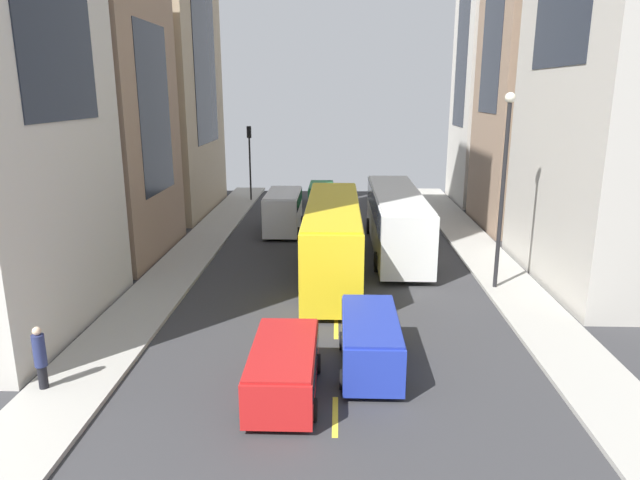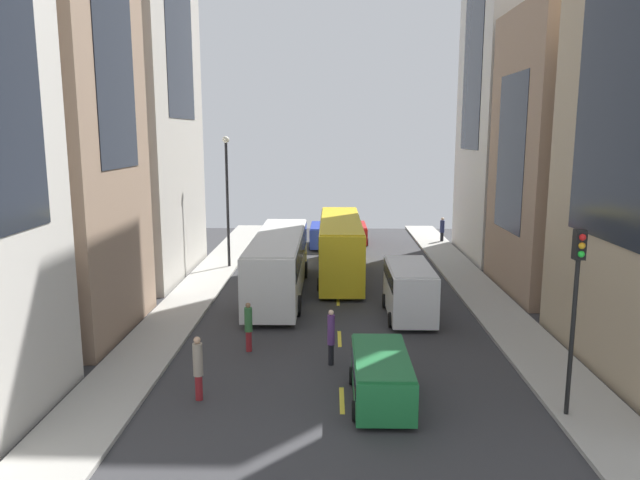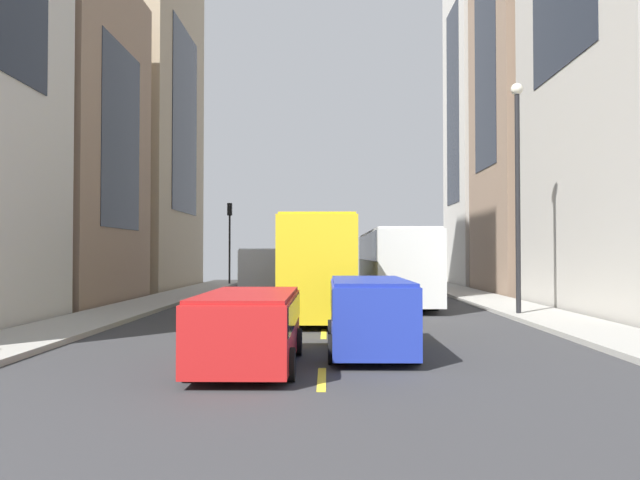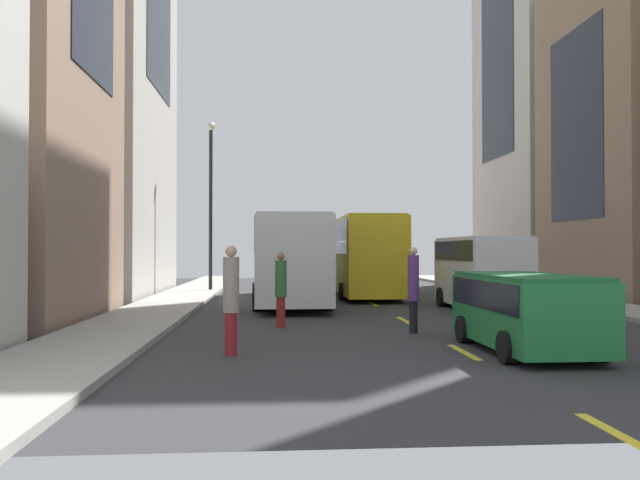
% 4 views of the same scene
% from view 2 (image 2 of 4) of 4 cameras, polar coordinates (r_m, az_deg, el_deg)
% --- Properties ---
extents(ground_plane, '(42.42, 42.42, 0.00)m').
position_cam_2_polar(ground_plane, '(34.67, 1.69, -4.46)').
color(ground_plane, '#333335').
extents(sidewalk_west, '(2.61, 44.00, 0.15)m').
position_cam_2_polar(sidewalk_west, '(35.45, -11.23, -4.20)').
color(sidewalk_west, '#9E9B93').
rests_on(sidewalk_west, ground).
extents(sidewalk_east, '(2.61, 44.00, 0.15)m').
position_cam_2_polar(sidewalk_east, '(35.62, 14.54, -4.26)').
color(sidewalk_east, '#9E9B93').
rests_on(sidewalk_east, ground).
extents(lane_stripe_1, '(0.16, 2.00, 0.01)m').
position_cam_2_polar(lane_stripe_1, '(20.51, 2.12, -15.15)').
color(lane_stripe_1, yellow).
rests_on(lane_stripe_1, ground).
extents(lane_stripe_2, '(0.16, 2.00, 0.01)m').
position_cam_2_polar(lane_stripe_2, '(26.06, 1.89, -9.48)').
color(lane_stripe_2, yellow).
rests_on(lane_stripe_2, ground).
extents(lane_stripe_3, '(0.16, 2.00, 0.01)m').
position_cam_2_polar(lane_stripe_3, '(31.77, 1.74, -5.82)').
color(lane_stripe_3, yellow).
rests_on(lane_stripe_3, ground).
extents(lane_stripe_4, '(0.16, 2.00, 0.01)m').
position_cam_2_polar(lane_stripe_4, '(37.57, 1.64, -3.29)').
color(lane_stripe_4, yellow).
rests_on(lane_stripe_4, ground).
extents(lane_stripe_5, '(0.16, 2.00, 0.01)m').
position_cam_2_polar(lane_stripe_5, '(43.43, 1.57, -1.43)').
color(lane_stripe_5, yellow).
rests_on(lane_stripe_5, ground).
extents(lane_stripe_6, '(0.16, 2.00, 0.01)m').
position_cam_2_polar(lane_stripe_6, '(49.32, 1.51, -0.02)').
color(lane_stripe_6, yellow).
rests_on(lane_stripe_6, ground).
extents(lane_stripe_7, '(0.16, 2.00, 0.01)m').
position_cam_2_polar(lane_stripe_7, '(55.23, 1.47, 1.09)').
color(lane_stripe_7, yellow).
rests_on(lane_stripe_7, ground).
extents(building_east_1, '(6.12, 8.84, 15.43)m').
position_cam_2_polar(building_east_1, '(35.25, 22.63, 7.71)').
color(building_east_1, '#937760').
rests_on(building_east_1, ground).
extents(building_east_2, '(9.73, 9.66, 34.01)m').
position_cam_2_polar(building_east_2, '(45.83, 20.96, 19.93)').
color(building_east_2, beige).
rests_on(building_east_2, ground).
extents(city_bus_white, '(2.80, 12.34, 3.35)m').
position_cam_2_polar(city_bus_white, '(32.56, -3.99, -1.81)').
color(city_bus_white, silver).
rests_on(city_bus_white, ground).
extents(streetcar_yellow, '(2.70, 12.16, 3.59)m').
position_cam_2_polar(streetcar_yellow, '(36.78, 1.98, -0.21)').
color(streetcar_yellow, yellow).
rests_on(streetcar_yellow, ground).
extents(delivery_van_white, '(2.25, 5.03, 2.58)m').
position_cam_2_polar(delivery_van_white, '(28.87, 8.60, -4.49)').
color(delivery_van_white, white).
rests_on(delivery_van_white, ground).
extents(car_green_0, '(2.02, 4.39, 1.62)m').
position_cam_2_polar(car_green_0, '(20.18, 5.91, -12.70)').
color(car_green_0, '#1E7238').
rests_on(car_green_0, ground).
extents(car_blue_1, '(1.96, 4.38, 1.73)m').
position_cam_2_polar(car_blue_1, '(46.33, 0.19, 0.59)').
color(car_blue_1, '#2338AD').
rests_on(car_blue_1, ground).
extents(car_red_2, '(2.06, 4.33, 1.53)m').
position_cam_2_polar(car_red_2, '(48.07, 3.33, 0.78)').
color(car_red_2, red).
rests_on(car_red_2, ground).
extents(pedestrian_walking_far, '(0.29, 0.29, 2.20)m').
position_cam_2_polar(pedestrian_walking_far, '(22.93, 1.07, -9.16)').
color(pedestrian_walking_far, black).
rests_on(pedestrian_walking_far, ground).
extents(pedestrian_crossing_near, '(0.33, 0.33, 2.21)m').
position_cam_2_polar(pedestrian_crossing_near, '(20.48, -11.65, -11.80)').
color(pedestrian_crossing_near, maroon).
rests_on(pedestrian_crossing_near, ground).
extents(pedestrian_crossing_mid, '(0.32, 0.32, 2.05)m').
position_cam_2_polar(pedestrian_crossing_mid, '(24.49, -6.90, -8.15)').
color(pedestrian_crossing_mid, maroon).
rests_on(pedestrian_crossing_mid, ground).
extents(pedestrian_waiting_curb, '(0.36, 0.36, 1.94)m').
position_cam_2_polar(pedestrian_waiting_curb, '(48.95, 11.67, 1.08)').
color(pedestrian_waiting_curb, black).
rests_on(pedestrian_waiting_curb, ground).
extents(traffic_light_near_corner, '(0.32, 0.44, 5.84)m').
position_cam_2_polar(traffic_light_near_corner, '(19.45, 23.42, -4.27)').
color(traffic_light_near_corner, black).
rests_on(traffic_light_near_corner, ground).
extents(streetlamp_near, '(0.44, 0.44, 8.46)m').
position_cam_2_polar(streetlamp_near, '(38.80, -8.92, 4.83)').
color(streetlamp_near, black).
rests_on(streetlamp_near, ground).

